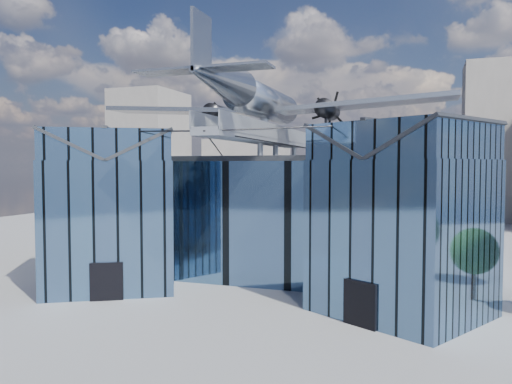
% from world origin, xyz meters
% --- Properties ---
extents(ground_plane, '(120.00, 120.00, 0.00)m').
position_xyz_m(ground_plane, '(0.00, 0.00, 0.00)').
color(ground_plane, gray).
extents(museum, '(32.88, 24.50, 17.60)m').
position_xyz_m(museum, '(0.00, 5.82, 5.54)').
color(museum, '#45678E').
rests_on(museum, ground).
extents(bg_towers, '(77.00, 24.50, 26.00)m').
position_xyz_m(bg_towers, '(1.45, 50.49, 10.01)').
color(bg_towers, slate).
rests_on(bg_towers, ground).
extents(tree_side_w, '(3.74, 3.74, 5.15)m').
position_xyz_m(tree_side_w, '(-24.01, 9.30, 3.48)').
color(tree_side_w, '#362215').
rests_on(tree_side_w, ground).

